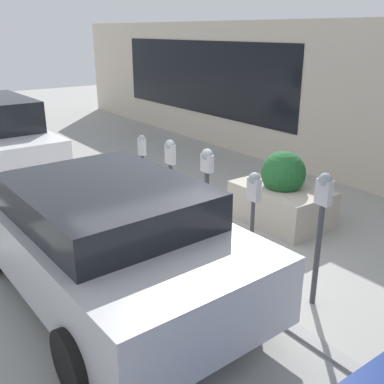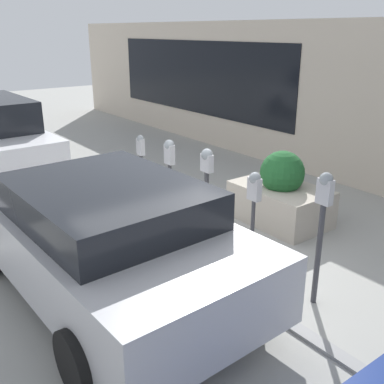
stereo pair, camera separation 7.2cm
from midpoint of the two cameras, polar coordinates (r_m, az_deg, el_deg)
The scene contains 10 objects.
ground_plane at distance 6.51m, azimuth -1.26°, elevation -7.75°, with size 40.00×40.00×0.00m, color #999993.
curb_strip at distance 6.46m, azimuth -1.84°, elevation -7.79°, with size 24.50×0.16×0.04m.
building_facade at distance 9.23m, azimuth 22.14°, elevation 9.77°, with size 24.50×0.17×3.24m.
parking_meter_nearest at distance 5.12m, azimuth 15.84°, elevation -2.83°, with size 0.17×0.15×1.60m.
parking_meter_second at distance 5.67m, azimuth 7.51°, elevation -0.74°, with size 0.18×0.15×1.38m.
parking_meter_middle at distance 6.34m, azimuth 1.55°, elevation 1.81°, with size 0.19×0.17×1.48m.
parking_meter_fourth at distance 7.06m, azimuth -3.16°, elevation 3.62°, with size 0.18×0.16×1.43m.
parking_meter_farthest at distance 7.92m, azimuth -6.75°, elevation 4.27°, with size 0.15×0.12×1.32m.
planter_box at distance 7.51m, azimuth 10.92°, elevation -0.44°, with size 1.53×1.03×1.21m.
parked_car_middle at distance 5.36m, azimuth -11.51°, elevation -5.36°, with size 4.39×2.14×1.45m.
Camera 2 is at (-4.67, 3.38, 3.02)m, focal length 42.00 mm.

